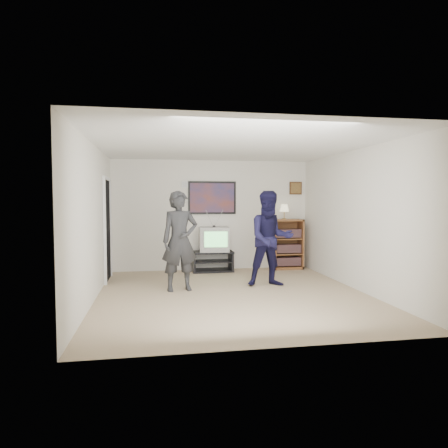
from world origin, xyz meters
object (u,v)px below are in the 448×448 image
object	(u,v)px
person_tall	(180,241)
person_short	(271,239)
bookshelf	(287,244)
media_stand	(212,261)
crt_television	(214,239)

from	to	relation	value
person_tall	person_short	size ratio (longest dim) A/B	0.99
bookshelf	person_short	xyz separation A→B (m)	(-0.91, -1.74, 0.31)
person_short	media_stand	bearing A→B (deg)	118.82
person_tall	bookshelf	bearing A→B (deg)	24.72
media_stand	crt_television	world-z (taller)	crt_television
crt_television	bookshelf	distance (m)	1.73
bookshelf	person_tall	bearing A→B (deg)	-144.77
crt_television	media_stand	bearing A→B (deg)	-175.17
media_stand	bookshelf	world-z (taller)	bookshelf
bookshelf	person_short	distance (m)	1.99
person_tall	person_short	bearing A→B (deg)	-7.54
media_stand	person_tall	xyz separation A→B (m)	(-0.83, -1.78, 0.65)
person_tall	media_stand	bearing A→B (deg)	54.47
media_stand	bookshelf	size ratio (longest dim) A/B	0.79
crt_television	person_short	size ratio (longest dim) A/B	0.36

